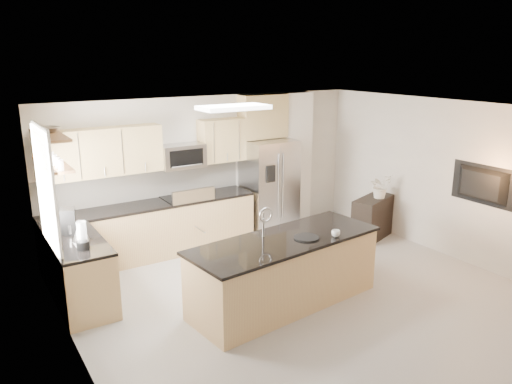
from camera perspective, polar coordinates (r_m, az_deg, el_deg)
floor at (r=6.93m, az=7.39°, el=-13.03°), size 6.50×6.50×0.00m
ceiling at (r=6.14m, az=8.23°, el=8.85°), size 6.00×6.50×0.02m
wall_back at (r=9.06m, az=-5.43°, el=2.67°), size 6.00×0.02×2.60m
wall_left at (r=5.15m, az=-19.18°, el=-8.16°), size 0.02×6.50×2.60m
wall_right at (r=8.59m, az=23.39°, el=0.76°), size 0.02×6.50×2.60m
back_counter at (r=8.54m, az=-11.69°, el=-4.16°), size 3.55×0.66×1.44m
left_counter at (r=7.21m, az=-19.52°, el=-8.61°), size 0.66×1.50×0.92m
range at (r=8.75m, az=-7.83°, el=-3.50°), size 0.76×0.64×1.14m
upper_cabinets at (r=8.31m, az=-13.07°, el=4.89°), size 3.50×0.33×0.75m
microwave at (r=8.56m, az=-8.46°, el=4.09°), size 0.76×0.40×0.40m
refrigerator at (r=9.35m, az=1.48°, el=0.56°), size 0.92×0.78×1.78m
partition_column at (r=9.87m, az=4.46°, el=3.75°), size 0.60×0.30×2.60m
window at (r=6.78m, az=-22.89°, el=0.22°), size 0.04×1.15×1.65m
shelf_lower at (r=6.83m, az=-22.25°, el=2.98°), size 0.30×1.20×0.04m
shelf_upper at (r=6.77m, az=-22.56°, el=6.04°), size 0.30×1.20×0.04m
ceiling_fixture at (r=7.23m, az=-2.57°, el=9.63°), size 1.00×0.50×0.06m
island at (r=6.81m, az=3.31°, el=-9.02°), size 2.80×1.27×1.36m
credenza at (r=9.45m, az=13.19°, el=-2.89°), size 1.04×0.70×0.77m
cup at (r=6.76m, az=9.10°, el=-4.69°), size 0.13×0.13×0.09m
platter at (r=6.67m, az=5.80°, el=-5.19°), size 0.41×0.41×0.02m
blender at (r=6.63m, az=-19.24°, el=-4.92°), size 0.16×0.16×0.37m
kettle at (r=6.96m, az=-19.46°, el=-4.27°), size 0.23×0.23×0.28m
coffee_maker at (r=7.25m, az=-20.64°, el=-3.23°), size 0.24×0.27×0.36m
bowl at (r=6.87m, az=-22.79°, el=6.67°), size 0.49×0.49×0.09m
flower_vase at (r=9.28m, az=14.07°, el=1.31°), size 0.63×0.55×0.66m
television at (r=8.40m, az=24.18°, el=0.71°), size 0.14×1.08×0.62m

